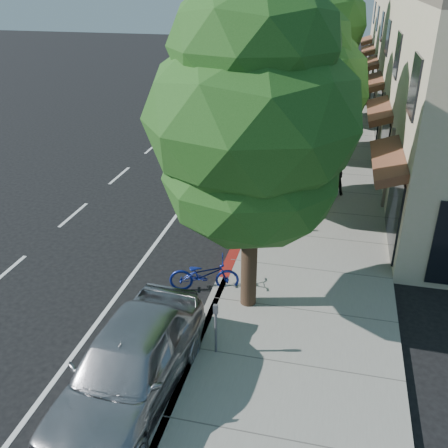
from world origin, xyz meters
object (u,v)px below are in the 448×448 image
(street_tree_1, at_px, (285,91))
(dark_sedan, at_px, (240,131))
(near_car_a, at_px, (129,364))
(pedestrian, at_px, (334,171))
(street_tree_0, at_px, (253,122))
(street_tree_2, at_px, (302,68))
(cyclist, at_px, (233,197))
(street_tree_5, at_px, (324,28))
(white_pickup, at_px, (279,102))
(dark_suv_far, at_px, (295,86))
(bicycle, at_px, (204,274))
(silver_suv, at_px, (241,152))
(street_tree_3, at_px, (314,26))
(street_tree_4, at_px, (319,36))

(street_tree_1, height_order, dark_sedan, street_tree_1)
(near_car_a, bearing_deg, street_tree_1, 82.98)
(street_tree_1, bearing_deg, pedestrian, 42.46)
(dark_sedan, bearing_deg, street_tree_0, -82.35)
(street_tree_2, bearing_deg, cyclist, -100.87)
(street_tree_5, bearing_deg, street_tree_0, -90.00)
(street_tree_0, relative_size, pedestrian, 4.19)
(cyclist, distance_m, white_pickup, 14.64)
(white_pickup, height_order, dark_suv_far, white_pickup)
(street_tree_2, bearing_deg, white_pickup, 103.63)
(bicycle, xyz_separation_m, dark_sedan, (-1.63, 12.65, 0.30))
(silver_suv, height_order, dark_suv_far, silver_suv)
(pedestrian, bearing_deg, bicycle, 37.87)
(bicycle, bearing_deg, near_car_a, 159.63)
(cyclist, relative_size, white_pickup, 0.33)
(street_tree_5, distance_m, dark_sedan, 17.42)
(street_tree_3, height_order, street_tree_5, street_tree_3)
(bicycle, xyz_separation_m, near_car_a, (-0.44, -4.00, 0.32))
(street_tree_1, bearing_deg, cyclist, -136.19)
(street_tree_1, distance_m, bicycle, 6.82)
(silver_suv, bearing_deg, street_tree_3, 82.14)
(street_tree_3, distance_m, white_pickup, 4.90)
(street_tree_2, distance_m, white_pickup, 8.14)
(street_tree_4, bearing_deg, pedestrian, -83.75)
(street_tree_1, distance_m, near_car_a, 10.27)
(near_car_a, bearing_deg, street_tree_5, 90.38)
(street_tree_0, xyz_separation_m, white_pickup, (-1.77, 19.28, -3.96))
(street_tree_2, height_order, street_tree_3, street_tree_3)
(street_tree_2, distance_m, bicycle, 12.11)
(street_tree_5, distance_m, white_pickup, 11.33)
(near_car_a, bearing_deg, cyclist, 91.05)
(street_tree_4, height_order, white_pickup, street_tree_4)
(pedestrian, bearing_deg, street_tree_4, -112.46)
(pedestrian, bearing_deg, street_tree_0, 48.10)
(street_tree_5, bearing_deg, street_tree_4, -90.00)
(dark_suv_far, bearing_deg, pedestrian, -83.83)
(dark_suv_far, xyz_separation_m, near_car_a, (-0.34, -28.28, 0.02))
(street_tree_3, bearing_deg, street_tree_5, 90.00)
(street_tree_3, bearing_deg, cyclist, -96.04)
(street_tree_3, relative_size, dark_suv_far, 1.87)
(dark_suv_far, xyz_separation_m, pedestrian, (3.19, -17.15, 0.30))
(white_pickup, relative_size, pedestrian, 3.27)
(street_tree_0, height_order, dark_sedan, street_tree_0)
(street_tree_1, distance_m, dark_sedan, 8.49)
(street_tree_1, bearing_deg, street_tree_4, 90.00)
(street_tree_5, relative_size, cyclist, 3.53)
(bicycle, xyz_separation_m, silver_suv, (-0.87, 9.28, 0.37))
(bicycle, xyz_separation_m, white_pickup, (-0.47, 18.78, 0.40))
(street_tree_4, distance_m, pedestrian, 16.75)
(silver_suv, xyz_separation_m, dark_suv_far, (0.77, 15.00, -0.08))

